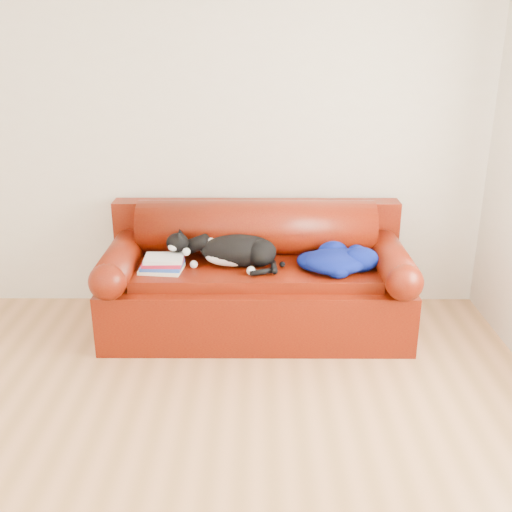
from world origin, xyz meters
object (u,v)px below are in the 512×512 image
at_px(sofa_base, 256,298).
at_px(cat, 237,251).
at_px(blanket, 337,259).
at_px(book_stack, 163,264).

xyz_separation_m(sofa_base, cat, (-0.13, -0.04, 0.37)).
height_order(sofa_base, blanket, blanket).
relative_size(sofa_base, blanket, 3.34).
bearing_deg(sofa_base, book_stack, -167.51).
bearing_deg(blanket, book_stack, -178.54).
bearing_deg(sofa_base, blanket, -11.26).
xyz_separation_m(sofa_base, blanket, (0.55, -0.11, 0.33)).
xyz_separation_m(sofa_base, book_stack, (-0.63, -0.14, 0.31)).
xyz_separation_m(book_stack, cat, (0.50, 0.10, 0.05)).
relative_size(sofa_base, cat, 2.99).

